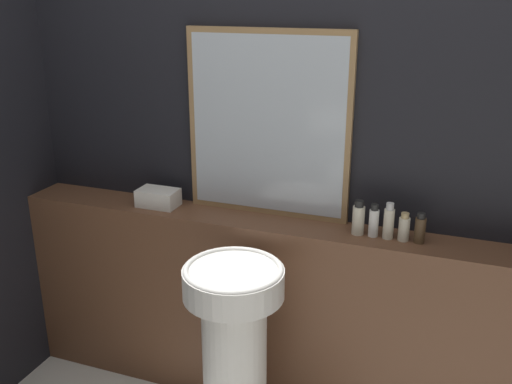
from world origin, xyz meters
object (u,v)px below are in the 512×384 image
Objects in this scene: towel_stack at (158,198)px; conditioner_bottle at (374,221)px; lotion_bottle at (389,222)px; hand_soap_bottle at (420,229)px; body_wash_bottle at (404,228)px; mirror at (268,125)px; shampoo_bottle at (358,219)px; pedestal_sink at (234,348)px.

conditioner_bottle reaches higher than towel_stack.
hand_soap_bottle is at bearing 0.00° from lotion_bottle.
body_wash_bottle is 0.93× the size of hand_soap_bottle.
mirror is at bearing 171.30° from body_wash_bottle.
mirror is 0.73m from body_wash_bottle.
lotion_bottle reaches higher than towel_stack.
towel_stack is at bearing 180.00° from body_wash_bottle.
body_wash_bottle is at bearing 180.00° from hand_soap_bottle.
lotion_bottle is (0.13, 0.00, 0.00)m from shampoo_bottle.
conditioner_bottle is at bearing 0.00° from shampoo_bottle.
shampoo_bottle is (0.42, 0.37, 0.50)m from pedestal_sink.
mirror is (-0.02, 0.47, 0.84)m from pedestal_sink.
conditioner_bottle is 1.10× the size of hand_soap_bottle.
hand_soap_bottle is at bearing 0.00° from body_wash_bottle.
towel_stack is at bearing -169.44° from mirror.
shampoo_bottle is at bearing 180.00° from lotion_bottle.
conditioner_bottle is 0.12m from body_wash_bottle.
hand_soap_bottle reaches higher than body_wash_bottle.
body_wash_bottle is at bearing 0.00° from conditioner_bottle.
mirror reaches higher than shampoo_bottle.
towel_stack is (-0.54, 0.37, 0.47)m from pedestal_sink.
hand_soap_bottle is (0.19, 0.00, -0.01)m from conditioner_bottle.
lotion_bottle is (0.06, 0.00, 0.01)m from conditioner_bottle.
shampoo_bottle is at bearing 180.00° from conditioner_bottle.
body_wash_bottle is at bearing 0.00° from shampoo_bottle.
shampoo_bottle reaches higher than hand_soap_bottle.
pedestal_sink is 7.37× the size of body_wash_bottle.
shampoo_bottle reaches higher than body_wash_bottle.
lotion_bottle reaches higher than body_wash_bottle.
mirror is 0.57m from shampoo_bottle.
towel_stack is 1.21m from hand_soap_bottle.
mirror is 6.83× the size of body_wash_bottle.
pedestal_sink is at bearing -34.70° from towel_stack.
shampoo_bottle is at bearing 0.00° from towel_stack.
body_wash_bottle is at bearing 31.74° from pedestal_sink.
towel_stack is at bearing 180.00° from conditioner_bottle.
body_wash_bottle is (0.12, 0.00, -0.01)m from conditioner_bottle.
shampoo_bottle is 0.19m from body_wash_bottle.
conditioner_bottle is at bearing 180.00° from lotion_bottle.
lotion_bottle is at bearing 180.00° from hand_soap_bottle.
mirror is at bearing 170.35° from lotion_bottle.
body_wash_bottle is at bearing 0.00° from lotion_bottle.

